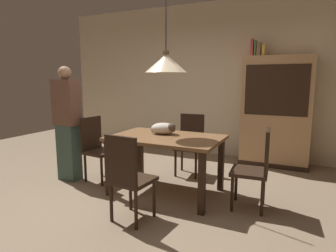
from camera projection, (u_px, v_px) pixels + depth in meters
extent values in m
plane|color=#847056|center=(143.00, 203.00, 3.45)|extent=(10.00, 10.00, 0.00)
cube|color=beige|center=(211.00, 80.00, 5.57)|extent=(6.40, 0.10, 2.90)
cube|color=brown|center=(166.00, 138.00, 3.65)|extent=(1.40, 0.90, 0.04)
cube|color=black|center=(109.00, 168.00, 3.63)|extent=(0.07, 0.07, 0.71)
cube|color=black|center=(202.00, 183.00, 3.10)|extent=(0.07, 0.07, 0.71)
cube|color=black|center=(140.00, 154.00, 4.32)|extent=(0.07, 0.07, 0.71)
cube|color=black|center=(221.00, 164.00, 3.80)|extent=(0.07, 0.07, 0.71)
cube|color=black|center=(189.00, 148.00, 4.41)|extent=(0.43, 0.43, 0.04)
cube|color=black|center=(192.00, 129.00, 4.54)|extent=(0.38, 0.07, 0.48)
cylinder|color=black|center=(175.00, 163.00, 4.36)|extent=(0.04, 0.04, 0.41)
cylinder|color=black|center=(196.00, 166.00, 4.24)|extent=(0.04, 0.04, 0.41)
cylinder|color=black|center=(182.00, 158.00, 4.65)|extent=(0.04, 0.04, 0.41)
cylinder|color=black|center=(201.00, 160.00, 4.54)|extent=(0.04, 0.04, 0.41)
cube|color=black|center=(101.00, 152.00, 4.15)|extent=(0.44, 0.44, 0.04)
cube|color=black|center=(91.00, 133.00, 4.20)|extent=(0.07, 0.38, 0.48)
cylinder|color=black|center=(102.00, 172.00, 3.96)|extent=(0.04, 0.04, 0.41)
cylinder|color=black|center=(117.00, 166.00, 4.24)|extent=(0.04, 0.04, 0.41)
cylinder|color=black|center=(85.00, 168.00, 4.13)|extent=(0.04, 0.04, 0.41)
cylinder|color=black|center=(101.00, 163.00, 4.40)|extent=(0.04, 0.04, 0.41)
cube|color=black|center=(249.00, 172.00, 3.25)|extent=(0.43, 0.43, 0.04)
cube|color=black|center=(267.00, 151.00, 3.15)|extent=(0.07, 0.38, 0.48)
cylinder|color=black|center=(236.00, 184.00, 3.49)|extent=(0.04, 0.04, 0.41)
cylinder|color=black|center=(232.00, 194.00, 3.20)|extent=(0.04, 0.04, 0.41)
cylinder|color=black|center=(264.00, 188.00, 3.38)|extent=(0.04, 0.04, 0.41)
cylinder|color=black|center=(262.00, 198.00, 3.09)|extent=(0.04, 0.04, 0.41)
cube|color=black|center=(133.00, 180.00, 2.99)|extent=(0.44, 0.44, 0.04)
cube|color=black|center=(121.00, 160.00, 2.79)|extent=(0.38, 0.07, 0.48)
cylinder|color=black|center=(154.00, 198.00, 3.08)|extent=(0.04, 0.04, 0.41)
cylinder|color=black|center=(130.00, 192.00, 3.24)|extent=(0.04, 0.04, 0.41)
cylinder|color=black|center=(136.00, 210.00, 2.81)|extent=(0.04, 0.04, 0.41)
cylinder|color=black|center=(111.00, 203.00, 2.97)|extent=(0.04, 0.04, 0.41)
ellipsoid|color=beige|center=(164.00, 128.00, 3.80)|extent=(0.38, 0.29, 0.15)
sphere|color=brown|center=(172.00, 127.00, 3.72)|extent=(0.11, 0.11, 0.11)
cylinder|color=brown|center=(158.00, 131.00, 3.91)|extent=(0.18, 0.04, 0.04)
cone|color=beige|center=(166.00, 63.00, 3.50)|extent=(0.52, 0.52, 0.22)
cylinder|color=#513D23|center=(166.00, 53.00, 3.48)|extent=(0.08, 0.08, 0.04)
cylinder|color=black|center=(166.00, 6.00, 3.39)|extent=(0.01, 0.01, 1.04)
cube|color=tan|center=(276.00, 112.00, 4.83)|extent=(1.10, 0.44, 1.85)
cube|color=black|center=(276.00, 90.00, 4.57)|extent=(0.97, 0.01, 0.81)
cube|color=black|center=(273.00, 163.00, 4.97)|extent=(1.12, 0.45, 0.08)
cube|color=#B73833|center=(253.00, 48.00, 4.84)|extent=(0.04, 0.22, 0.28)
cube|color=#427A4C|center=(256.00, 49.00, 4.82)|extent=(0.03, 0.20, 0.26)
cube|color=brown|center=(259.00, 50.00, 4.80)|extent=(0.06, 0.24, 0.22)
cube|color=gold|center=(264.00, 51.00, 4.77)|extent=(0.04, 0.20, 0.18)
cube|color=#3D564C|center=(69.00, 152.00, 4.20)|extent=(0.30, 0.20, 0.82)
cube|color=brown|center=(66.00, 102.00, 4.09)|extent=(0.36, 0.22, 0.65)
sphere|color=#A37A5B|center=(65.00, 73.00, 4.02)|extent=(0.19, 0.19, 0.19)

